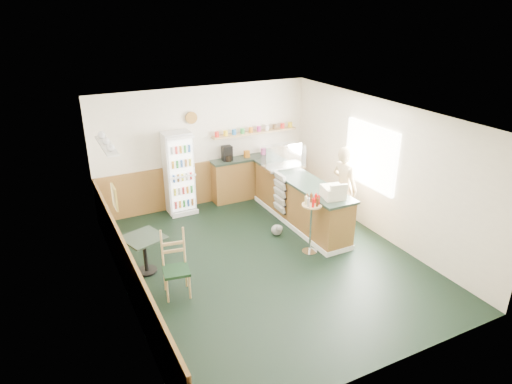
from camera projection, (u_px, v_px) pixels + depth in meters
ground at (267, 261)px, 8.33m from camera, size 6.00×6.00×0.00m
room_envelope at (238, 172)px, 8.24m from camera, size 5.04×6.02×2.72m
service_counter at (300, 202)px, 9.59m from camera, size 0.68×3.01×1.01m
back_counter at (256, 174)px, 10.91m from camera, size 2.24×0.42×1.69m
drinks_fridge at (179, 173)px, 9.93m from camera, size 0.60×0.52×1.82m
display_case at (284, 157)px, 9.87m from camera, size 0.88×0.46×0.50m
cash_register at (333, 192)px, 8.42m from camera, size 0.45×0.47×0.22m
shopkeeper at (344, 187)px, 9.27m from camera, size 0.50×0.64×1.75m
condiment_stand at (311, 215)px, 8.32m from camera, size 0.37×0.37×1.15m
newspaper_rack at (280, 193)px, 9.55m from camera, size 0.09×0.43×0.86m
cafe_table at (144, 247)px, 7.80m from camera, size 0.79×0.79×0.69m
cafe_chair at (174, 261)px, 7.24m from camera, size 0.47×0.47×1.10m
dog_doorstop at (277, 230)px, 9.18m from camera, size 0.22×0.28×0.26m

